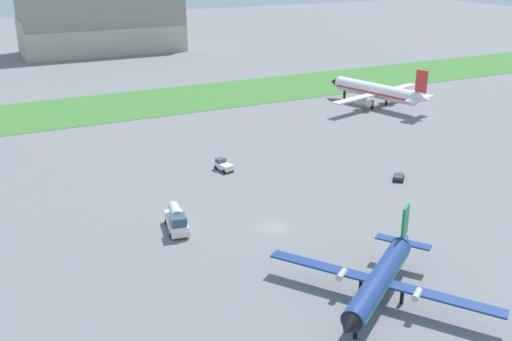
{
  "coord_description": "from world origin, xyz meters",
  "views": [
    {
      "loc": [
        -35.15,
        -64.83,
        36.41
      ],
      "look_at": [
        4.06,
        13.85,
        3.0
      ],
      "focal_mm": 41.08,
      "sensor_mm": 36.0,
      "label": 1
    }
  ],
  "objects_px": {
    "airplane_foreground_turboprop": "(380,278)",
    "baggage_cart_near_gate": "(399,177)",
    "fuel_truck_by_runway": "(177,220)",
    "airplane_parked_jet_far": "(377,91)",
    "pushback_tug_midfield": "(223,165)"
  },
  "relations": [
    {
      "from": "baggage_cart_near_gate",
      "to": "airplane_foreground_turboprop",
      "type": "bearing_deg",
      "value": 1.39
    },
    {
      "from": "airplane_parked_jet_far",
      "to": "pushback_tug_midfield",
      "type": "height_order",
      "value": "airplane_parked_jet_far"
    },
    {
      "from": "airplane_foreground_turboprop",
      "to": "fuel_truck_by_runway",
      "type": "xyz_separation_m",
      "value": [
        -14.16,
        26.35,
        -1.29
      ]
    },
    {
      "from": "fuel_truck_by_runway",
      "to": "airplane_foreground_turboprop",
      "type": "bearing_deg",
      "value": 38.38
    },
    {
      "from": "airplane_parked_jet_far",
      "to": "baggage_cart_near_gate",
      "type": "bearing_deg",
      "value": 132.08
    },
    {
      "from": "airplane_foreground_turboprop",
      "to": "pushback_tug_midfield",
      "type": "bearing_deg",
      "value": -126.1
    },
    {
      "from": "airplane_foreground_turboprop",
      "to": "pushback_tug_midfield",
      "type": "distance_m",
      "value": 45.08
    },
    {
      "from": "airplane_parked_jet_far",
      "to": "fuel_truck_by_runway",
      "type": "relative_size",
      "value": 4.41
    },
    {
      "from": "airplane_parked_jet_far",
      "to": "baggage_cart_near_gate",
      "type": "relative_size",
      "value": 10.27
    },
    {
      "from": "airplane_foreground_turboprop",
      "to": "airplane_parked_jet_far",
      "type": "xyz_separation_m",
      "value": [
        52.07,
        68.7,
        1.02
      ]
    },
    {
      "from": "airplane_parked_jet_far",
      "to": "pushback_tug_midfield",
      "type": "bearing_deg",
      "value": 99.94
    },
    {
      "from": "fuel_truck_by_runway",
      "to": "baggage_cart_near_gate",
      "type": "bearing_deg",
      "value": 101.83
    },
    {
      "from": "airplane_foreground_turboprop",
      "to": "baggage_cart_near_gate",
      "type": "bearing_deg",
      "value": -167.5
    },
    {
      "from": "airplane_foreground_turboprop",
      "to": "fuel_truck_by_runway",
      "type": "distance_m",
      "value": 29.94
    },
    {
      "from": "baggage_cart_near_gate",
      "to": "fuel_truck_by_runway",
      "type": "distance_m",
      "value": 39.51
    }
  ]
}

